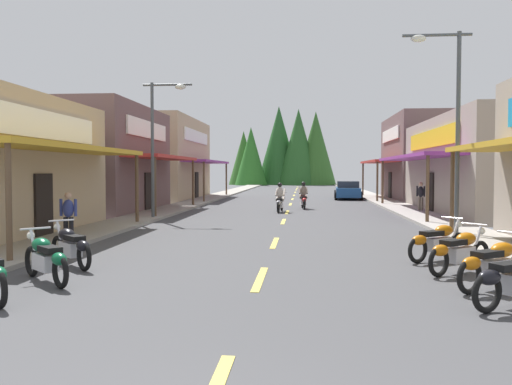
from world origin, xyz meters
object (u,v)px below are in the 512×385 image
Objects in this scene: streetlamp_left at (160,130)px; motorcycle_parked_left_2 at (71,245)px; parked_car_curbside at (348,190)px; motorcycle_parked_right_2 at (460,250)px; motorcycle_parked_right_3 at (438,241)px; rider_cruising_trailing at (303,197)px; streetlamp_right at (448,105)px; motorcycle_parked_right_1 at (495,263)px; motorcycle_parked_left_1 at (46,258)px; pedestrian_browsing at (68,214)px; pedestrian_by_shop at (421,195)px; rider_cruising_lead at (280,200)px.

streetlamp_left is 12.04m from motorcycle_parked_left_2.
parked_car_curbside is at bearing 61.46° from streetlamp_left.
motorcycle_parked_right_2 is at bearing -177.33° from parked_car_curbside.
rider_cruising_trailing reaches higher than motorcycle_parked_right_3.
motorcycle_parked_right_3 and motorcycle_parked_left_2 have the same top height.
motorcycle_parked_right_1 is at bearing -98.63° from streetlamp_right.
motorcycle_parked_right_1 is at bearing -136.22° from motorcycle_parked_left_1.
rider_cruising_trailing is 1.39× the size of pedestrian_browsing.
parked_car_curbside is (8.40, 31.14, 0.20)m from motorcycle_parked_left_1.
motorcycle_parked_left_2 is (-0.27, 1.69, 0.00)m from motorcycle_parked_left_1.
motorcycle_parked_right_1 and motorcycle_parked_right_2 have the same top height.
motorcycle_parked_left_2 is at bearing 152.39° from motorcycle_parked_right_3.
pedestrian_browsing is (-13.23, -12.82, -0.04)m from pedestrian_by_shop.
streetlamp_left is 13.88m from pedestrian_by_shop.
rider_cruising_lead is 1.00× the size of rider_cruising_trailing.
motorcycle_parked_right_1 is 1.15× the size of pedestrian_browsing.
parked_car_curbside is (4.65, 13.19, 0.03)m from rider_cruising_lead.
streetlamp_right is 3.13× the size of rider_cruising_trailing.
rider_cruising_lead is (-5.92, 10.04, -3.67)m from streetlamp_right.
pedestrian_browsing is at bearing -168.55° from streetlamp_right.
pedestrian_browsing is (-10.37, 2.25, 0.39)m from motorcycle_parked_right_3.
streetlamp_right is at bearing -104.73° from motorcycle_parked_left_2.
streetlamp_left is at bearing 137.49° from rider_cruising_lead.
motorcycle_parked_right_2 is at bearing -102.32° from streetlamp_right.
rider_cruising_trailing is at bearing 159.97° from pedestrian_browsing.
pedestrian_by_shop is (1.44, 10.43, -3.40)m from streetlamp_right.
motorcycle_parked_right_2 and motorcycle_parked_left_2 have the same top height.
rider_cruising_lead reaches higher than parked_car_curbside.
rider_cruising_lead is (3.75, 17.95, 0.17)m from motorcycle_parked_left_1.
motorcycle_parked_left_1 is 1.02× the size of pedestrian_by_shop.
motorcycle_parked_right_2 is 0.97× the size of motorcycle_parked_right_3.
pedestrian_by_shop reaches higher than motorcycle_parked_right_1.
pedestrian_by_shop is at bearing -165.18° from parked_car_curbside.
pedestrian_browsing is at bearing 119.21° from motorcycle_parked_right_2.
motorcycle_parked_right_3 is (-1.42, -4.63, -3.84)m from streetlamp_right.
motorcycle_parked_left_1 is 21.09m from rider_cruising_trailing.
streetlamp_right is 3.77× the size of motorcycle_parked_right_1.
motorcycle_parked_left_1 is at bearing 26.24° from pedestrian_browsing.
rider_cruising_lead reaches higher than motorcycle_parked_left_1.
streetlamp_right is 6.18m from motorcycle_parked_right_3.
pedestrian_by_shop is at bearing 82.12° from streetlamp_right.
pedestrian_browsing is at bearing -21.18° from motorcycle_parked_left_2.
parked_car_curbside reaches higher than motorcycle_parked_right_2.
pedestrian_browsing is at bearing -26.42° from motorcycle_parked_left_1.
motorcycle_parked_right_1 is 8.50m from motorcycle_parked_left_1.
streetlamp_right is 12.22m from rider_cruising_lead.
rider_cruising_lead is at bearing 149.67° from rider_cruising_trailing.
streetlamp_right is 3.84× the size of motorcycle_parked_right_3.
motorcycle_parked_right_3 is 10.62m from pedestrian_browsing.
streetlamp_right is at bearing -25.35° from streetlamp_left.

